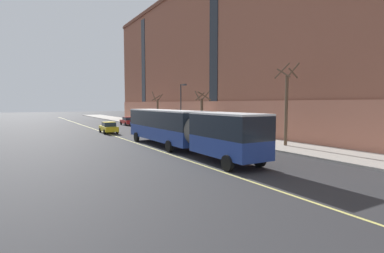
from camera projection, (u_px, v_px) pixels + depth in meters
The scene contains 14 objects.
ground_plane at pixel (186, 151), 25.66m from camera, with size 260.00×260.00×0.00m, color #303033.
sidewalk at pixel (247, 140), 33.00m from camera, with size 5.77×160.00×0.15m, color #ADA89E.
apartment_facade at pixel (326, 33), 33.95m from camera, with size 15.20×110.00×24.13m.
city_bus at pixel (181, 127), 25.80m from camera, with size 2.97×19.52×3.47m.
parked_car_silver_1 at pixel (208, 134), 32.10m from camera, with size 1.99×4.57×1.56m.
parked_car_navy_2 at pixel (140, 123), 50.53m from camera, with size 2.03×4.43×1.56m.
parked_car_green_4 at pixel (166, 127), 41.36m from camera, with size 2.03×4.43×1.56m.
parked_car_red_5 at pixel (128, 121), 55.75m from camera, with size 1.95×4.44×1.56m.
taxi_cab at pixel (109, 127), 40.96m from camera, with size 2.03×4.45×1.56m.
street_tree_mid_block at pixel (286, 104), 27.88m from camera, with size 1.84×1.83×7.82m.
street_tree_far_uptown at pixel (202, 111), 40.63m from camera, with size 2.11×2.12×5.61m.
street_tree_far_downtown at pixel (157, 109), 53.40m from camera, with size 1.69×1.70×6.04m.
street_lamp at pixel (182, 103), 40.92m from camera, with size 0.36×1.48×6.56m.
lane_centerline at pixel (152, 148), 27.29m from camera, with size 0.16×140.00×0.01m, color #E0D66B.
Camera 1 is at (-12.37, -22.21, 4.12)m, focal length 28.00 mm.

